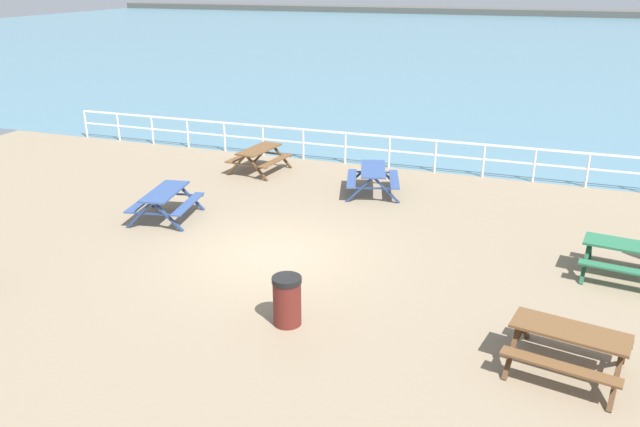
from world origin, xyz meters
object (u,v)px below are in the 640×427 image
picnic_table_mid_centre (259,154)px  picnic_table_corner (629,253)px  picnic_table_near_left (373,175)px  picnic_table_far_right (569,340)px  picnic_table_near_right (165,198)px  litter_bin (287,300)px

picnic_table_mid_centre → picnic_table_corner: 11.52m
picnic_table_near_left → picnic_table_mid_centre: (-4.08, 0.89, 0.00)m
picnic_table_corner → picnic_table_near_left: bearing=159.7°
picnic_table_near_left → picnic_table_far_right: same height
picnic_table_near_right → litter_bin: 6.41m
picnic_table_near_right → picnic_table_near_left: bearing=-60.1°
picnic_table_near_left → picnic_table_corner: bearing=-134.2°
picnic_table_far_right → litter_bin: 4.84m
picnic_table_mid_centre → picnic_table_corner: (10.63, -4.44, 0.00)m
picnic_table_near_left → picnic_table_mid_centre: 4.17m
picnic_table_mid_centre → picnic_table_far_right: size_ratio=0.96×
picnic_table_mid_centre → picnic_table_near_right: bearing=-179.4°
picnic_table_far_right → picnic_table_corner: bearing=84.4°
litter_bin → picnic_table_near_left: bearing=93.8°
picnic_table_near_right → picnic_table_mid_centre: bearing=-16.1°
picnic_table_near_left → picnic_table_far_right: size_ratio=1.04×
picnic_table_near_left → picnic_table_far_right: bearing=-160.6°
picnic_table_near_right → picnic_table_far_right: 10.61m
picnic_table_near_left → picnic_table_near_right: same height
picnic_table_near_right → picnic_table_corner: bearing=-98.6°
picnic_table_corner → picnic_table_far_right: bearing=-98.3°
picnic_table_mid_centre → litter_bin: litter_bin is taller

